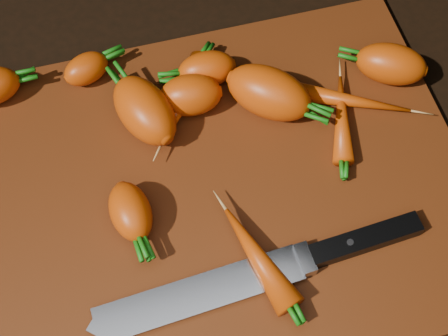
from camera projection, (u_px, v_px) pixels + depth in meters
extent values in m
cube|color=black|center=(226.00, 192.00, 0.66)|extent=(2.00, 2.00, 0.01)
cube|color=#50230D|center=(226.00, 187.00, 0.65)|extent=(0.50, 0.40, 0.01)
ellipsoid|color=#D14405|center=(191.00, 95.00, 0.67)|extent=(0.07, 0.05, 0.05)
ellipsoid|color=#D14405|center=(269.00, 93.00, 0.66)|extent=(0.11, 0.10, 0.05)
ellipsoid|color=#D14405|center=(145.00, 110.00, 0.65)|extent=(0.08, 0.10, 0.05)
ellipsoid|color=#D14405|center=(207.00, 69.00, 0.69)|extent=(0.06, 0.04, 0.04)
ellipsoid|color=#D14405|center=(86.00, 69.00, 0.69)|extent=(0.06, 0.05, 0.03)
ellipsoid|color=#D14405|center=(391.00, 64.00, 0.69)|extent=(0.09, 0.08, 0.05)
ellipsoid|color=#D14405|center=(342.00, 118.00, 0.67)|extent=(0.05, 0.11, 0.02)
ellipsoid|color=#D14405|center=(351.00, 101.00, 0.68)|extent=(0.13, 0.08, 0.02)
ellipsoid|color=#D14405|center=(257.00, 257.00, 0.59)|extent=(0.06, 0.12, 0.03)
ellipsoid|color=#D14405|center=(131.00, 211.00, 0.61)|extent=(0.05, 0.07, 0.04)
ellipsoid|color=#D14405|center=(183.00, 99.00, 0.67)|extent=(0.09, 0.11, 0.03)
cube|color=gray|center=(95.00, 328.00, 0.57)|extent=(0.20, 0.05, 0.00)
cube|color=gray|center=(205.00, 292.00, 0.58)|extent=(0.02, 0.03, 0.01)
cube|color=black|center=(269.00, 271.00, 0.59)|extent=(0.12, 0.03, 0.02)
cylinder|color=#B2B2B7|center=(252.00, 274.00, 0.58)|extent=(0.01, 0.01, 0.00)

